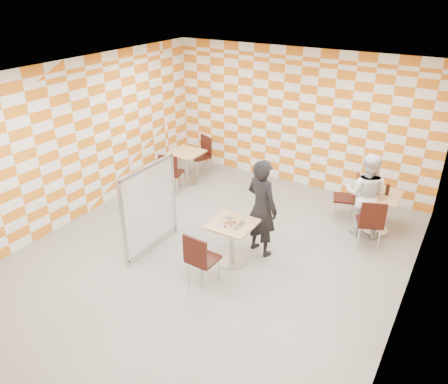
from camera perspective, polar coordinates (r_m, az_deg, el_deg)
name	(u,v)px	position (r m, az deg, el deg)	size (l,w,h in m)	color
room_shell	(229,164)	(7.23, 0.72, 3.71)	(7.00, 7.00, 7.00)	gray
main_table	(232,236)	(7.10, 1.03, -5.75)	(0.70, 0.70, 0.75)	tan
second_table	(378,206)	(8.47, 19.46, -1.72)	(0.70, 0.70, 0.75)	tan
empty_table	(186,162)	(9.94, -4.95, 3.95)	(0.70, 0.70, 0.75)	tan
chair_main_front	(200,257)	(6.56, -3.22, -8.43)	(0.44, 0.45, 0.92)	black
chair_second_front	(371,220)	(7.87, 18.63, -3.52)	(0.55, 0.55, 0.92)	black
chair_second_side	(350,194)	(8.67, 16.17, -0.29)	(0.54, 0.53, 0.92)	black
chair_empty_near	(170,170)	(9.44, -7.02, 2.81)	(0.51, 0.52, 0.92)	black
chair_empty_far	(203,152)	(10.38, -2.81, 5.22)	(0.56, 0.56, 0.92)	black
partition	(150,208)	(7.45, -9.66, -2.02)	(0.08, 1.38, 1.55)	white
man_dark	(262,208)	(7.23, 4.95, -2.07)	(0.62, 0.41, 1.70)	black
man_white	(366,194)	(8.20, 18.01, -0.30)	(0.76, 0.59, 1.56)	white
pizza_on_foil	(232,222)	(6.96, 0.99, -4.00)	(0.40, 0.40, 0.04)	silver
sport_bottle	(376,187)	(8.42, 19.21, 0.65)	(0.06, 0.06, 0.20)	white
soda_bottle	(388,190)	(8.34, 20.58, 0.29)	(0.07, 0.07, 0.23)	black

